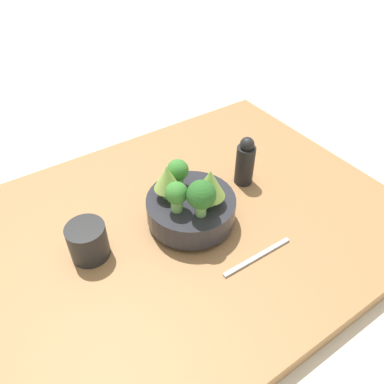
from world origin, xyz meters
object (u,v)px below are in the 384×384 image
(fork, at_px, (257,257))
(bowl, at_px, (192,208))
(pepper_mill, at_px, (245,162))
(cup, at_px, (88,241))

(fork, bearing_deg, bowl, 107.94)
(pepper_mill, relative_size, fork, 0.76)
(bowl, distance_m, fork, 0.19)
(pepper_mill, distance_m, fork, 0.27)
(bowl, bearing_deg, pepper_mill, 13.20)
(bowl, relative_size, cup, 2.45)
(pepper_mill, bearing_deg, bowl, -166.80)
(pepper_mill, xyz_separation_m, fork, (-0.14, -0.22, -0.06))
(bowl, xyz_separation_m, pepper_mill, (0.20, 0.05, 0.02))
(cup, xyz_separation_m, fork, (0.30, -0.21, -0.04))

